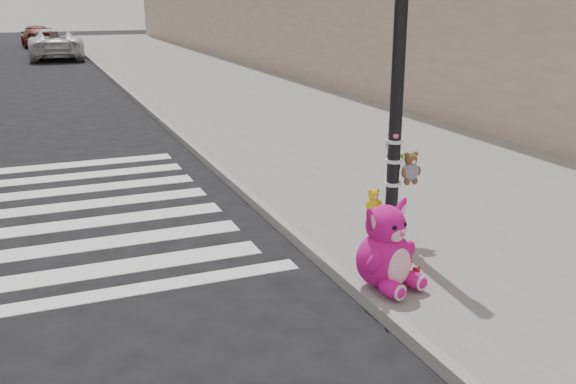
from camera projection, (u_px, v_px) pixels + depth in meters
name	position (u px, v px, depth m)	size (l,w,h in m)	color
ground	(243.00, 358.00, 5.86)	(120.00, 120.00, 0.00)	black
sidewalk_near	(306.00, 122.00, 16.49)	(7.00, 80.00, 0.14)	slate
curb_edge	(174.00, 132.00, 15.26)	(0.12, 80.00, 0.15)	gray
signal_pole	(397.00, 112.00, 7.88)	(0.68, 0.49, 4.00)	black
pink_bunny	(386.00, 252.00, 6.85)	(0.78, 0.86, 0.98)	#D71285
red_teddy	(416.00, 275.00, 7.00)	(0.14, 0.10, 0.21)	#A2101E
car_white_near	(55.00, 44.00, 33.46)	(2.60, 5.65, 1.57)	silver
car_maroon_near	(37.00, 36.00, 41.60)	(1.86, 4.57, 1.33)	maroon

